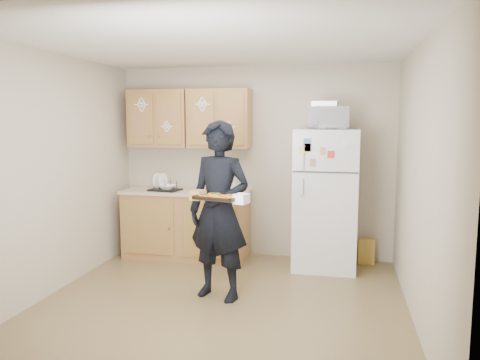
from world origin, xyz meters
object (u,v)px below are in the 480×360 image
refrigerator (325,199)px  microwave (328,118)px  dish_rack (165,185)px  baking_tray (219,198)px  person (219,211)px

refrigerator → microwave: 0.98m
microwave → refrigerator: bearing=102.7°
dish_rack → baking_tray: bearing=-52.8°
person → microwave: 1.82m
refrigerator → person: person is taller
baking_tray → microwave: microwave is taller
baking_tray → dish_rack: baking_tray is taller
baking_tray → refrigerator: bearing=73.6°
baking_tray → dish_rack: 1.85m
refrigerator → dish_rack: refrigerator is taller
microwave → person: bearing=-131.6°
refrigerator → baking_tray: size_ratio=4.14×
person → refrigerator: bearing=65.8°
baking_tray → microwave: (0.94, 1.47, 0.75)m
person → baking_tray: (0.08, -0.29, 0.18)m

